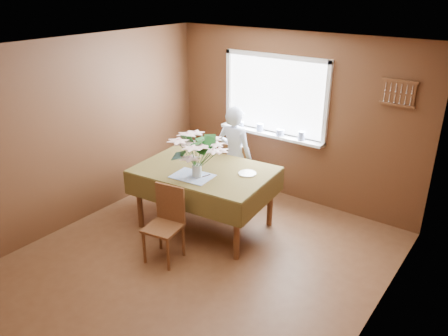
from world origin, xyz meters
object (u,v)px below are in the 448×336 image
Objects in this scene: dining_table at (205,176)px; chair_near at (166,220)px; seated_woman at (235,156)px; flower_bouquet at (196,151)px; chair_far at (239,170)px.

chair_near is (0.08, -0.84, -0.24)m from dining_table.
seated_woman reaches higher than dining_table.
flower_bouquet is at bearing -79.74° from dining_table.
chair_near is (0.15, -1.75, -0.00)m from chair_far.
chair_far is 0.61× the size of seated_woman.
flower_bouquet is (0.14, -1.14, 0.69)m from chair_far.
chair_near is at bearing 85.09° from chair_far.
seated_woman is at bearing 76.06° from chair_far.
dining_table is at bearing 105.92° from flower_bouquet.
chair_near is 0.61× the size of seated_woman.
flower_bouquet is (0.07, -0.23, 0.45)m from dining_table.
chair_near is at bearing 91.60° from seated_woman.
dining_table is 0.51m from flower_bouquet.
dining_table is 3.02× the size of flower_bouquet.
dining_table is 2.03× the size of chair_near.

